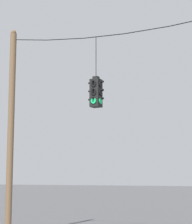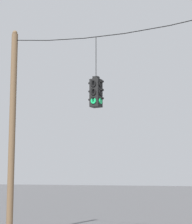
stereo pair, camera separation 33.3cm
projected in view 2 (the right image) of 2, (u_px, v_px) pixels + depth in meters
utility_pole_left at (12, 130)px, 16.74m from camera, size 0.25×0.25×7.93m
span_wire at (146, 25)px, 14.55m from camera, size 11.16×0.03×0.54m
traffic_light_near_left_pole at (96, 92)px, 15.14m from camera, size 0.58×0.58×2.52m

